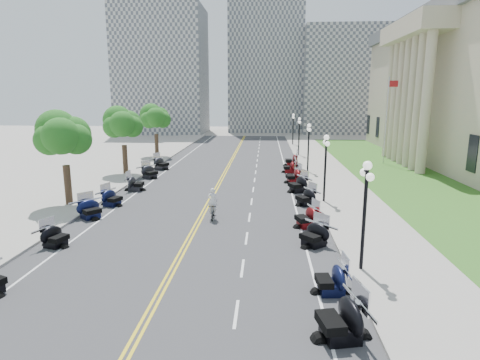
{
  "coord_description": "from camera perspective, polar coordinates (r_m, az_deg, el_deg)",
  "views": [
    {
      "loc": [
        4.19,
        -25.33,
        7.83
      ],
      "look_at": [
        2.42,
        2.42,
        2.0
      ],
      "focal_mm": 30.0,
      "sensor_mm": 36.0,
      "label": 1
    }
  ],
  "objects": [
    {
      "name": "motorcycle_s_8",
      "position": [
        39.8,
        -12.72,
        1.22
      ],
      "size": [
        2.77,
        2.77,
        1.39
      ],
      "primitive_type": null,
      "rotation": [
        0.0,
        0.0,
        0.95
      ],
      "color": "black",
      "rests_on": "road"
    },
    {
      "name": "motorcycle_n_8",
      "position": [
        37.08,
        7.66,
        0.69
      ],
      "size": [
        2.42,
        2.42,
        1.45
      ],
      "primitive_type": null,
      "rotation": [
        0.0,
        0.0,
        -1.39
      ],
      "color": "#590A0C",
      "rests_on": "road"
    },
    {
      "name": "lane_dash_13",
      "position": [
        53.91,
        2.57,
        3.49
      ],
      "size": [
        0.12,
        2.0,
        0.0
      ],
      "primitive_type": "cube",
      "color": "white",
      "rests_on": "road"
    },
    {
      "name": "street_lamp_5",
      "position": [
        65.69,
        7.55,
        7.17
      ],
      "size": [
        0.5,
        1.2,
        4.9
      ],
      "primitive_type": null,
      "color": "black",
      "rests_on": "sidewalk_north"
    },
    {
      "name": "motorcycle_s_7",
      "position": [
        34.86,
        -14.67,
        -0.37
      ],
      "size": [
        1.98,
        1.98,
        1.38
      ],
      "primitive_type": null,
      "rotation": [
        0.0,
        0.0,
        1.58
      ],
      "color": "black",
      "rests_on": "road"
    },
    {
      "name": "motorcycle_s_4",
      "position": [
        23.5,
        -24.84,
        -7.17
      ],
      "size": [
        2.24,
        2.24,
        1.24
      ],
      "primitive_type": null,
      "rotation": [
        0.0,
        0.0,
        1.24
      ],
      "color": "black",
      "rests_on": "road"
    },
    {
      "name": "lane_dash_11",
      "position": [
        46.01,
        2.37,
        2.05
      ],
      "size": [
        0.12,
        2.0,
        0.0
      ],
      "primitive_type": "cube",
      "color": "white",
      "rests_on": "road"
    },
    {
      "name": "bicycle",
      "position": [
        26.07,
        -3.89,
        -4.48
      ],
      "size": [
        0.57,
        1.74,
        1.03
      ],
      "primitive_type": "imported",
      "rotation": [
        0.0,
        0.0,
        0.05
      ],
      "color": "#A51414",
      "rests_on": "road"
    },
    {
      "name": "lane_dash_4",
      "position": [
        19.04,
        0.35,
        -12.4
      ],
      "size": [
        0.12,
        2.0,
        0.0
      ],
      "primitive_type": "cube",
      "color": "white",
      "rests_on": "road"
    },
    {
      "name": "lane_dash_17",
      "position": [
        69.78,
        2.83,
        5.4
      ],
      "size": [
        0.12,
        2.0,
        0.0
      ],
      "primitive_type": "cube",
      "color": "white",
      "rests_on": "road"
    },
    {
      "name": "street_lamp_3",
      "position": [
        41.9,
        9.69,
        4.5
      ],
      "size": [
        0.5,
        1.2,
        4.9
      ],
      "primitive_type": null,
      "color": "black",
      "rests_on": "sidewalk_north"
    },
    {
      "name": "lane_dash_16",
      "position": [
        65.81,
        2.78,
        5.01
      ],
      "size": [
        0.12,
        2.0,
        0.0
      ],
      "primitive_type": "cube",
      "color": "white",
      "rests_on": "road"
    },
    {
      "name": "street_lamp_1",
      "position": [
        18.63,
        17.25,
        -5.01
      ],
      "size": [
        0.5,
        1.2,
        4.9
      ],
      "primitive_type": null,
      "color": "black",
      "rests_on": "sidewalk_north"
    },
    {
      "name": "motorcycle_n_7",
      "position": [
        33.58,
        8.27,
        -0.46
      ],
      "size": [
        2.83,
        2.83,
        1.5
      ],
      "primitive_type": null,
      "rotation": [
        0.0,
        0.0,
        -1.14
      ],
      "color": "black",
      "rests_on": "road"
    },
    {
      "name": "lane_dash_6",
      "position": [
        26.53,
        1.35,
        -5.3
      ],
      "size": [
        0.12,
        2.0,
        0.0
      ],
      "primitive_type": "cube",
      "color": "white",
      "rests_on": "road"
    },
    {
      "name": "street_lamp_2",
      "position": [
        30.12,
        12.02,
        1.58
      ],
      "size": [
        0.5,
        1.2,
        4.9
      ],
      "primitive_type": null,
      "color": "black",
      "rests_on": "sidewalk_north"
    },
    {
      "name": "motorcycle_n_6",
      "position": [
        29.65,
        9.37,
        -2.29
      ],
      "size": [
        2.58,
        2.58,
        1.34
      ],
      "primitive_type": null,
      "rotation": [
        0.0,
        0.0,
        -1.09
      ],
      "color": "black",
      "rests_on": "road"
    },
    {
      "name": "motorcycle_s_6",
      "position": [
        30.55,
        -17.78,
        -2.31
      ],
      "size": [
        2.39,
        2.39,
        1.32
      ],
      "primitive_type": null,
      "rotation": [
        0.0,
        0.0,
        1.24
      ],
      "color": "black",
      "rests_on": "road"
    },
    {
      "name": "sidewalk_north",
      "position": [
        36.72,
        13.46,
        -0.68
      ],
      "size": [
        5.0,
        90.0,
        0.15
      ],
      "primitive_type": "cube",
      "color": "#9E9991",
      "rests_on": "ground"
    },
    {
      "name": "distant_block_b",
      "position": [
        93.61,
        3.67,
        16.21
      ],
      "size": [
        16.0,
        12.0,
        30.0
      ],
      "primitive_type": "cube",
      "color": "gray",
      "rests_on": "ground"
    },
    {
      "name": "lane_dash_14",
      "position": [
        57.87,
        2.65,
        4.07
      ],
      "size": [
        0.12,
        2.0,
        0.0
      ],
      "primitive_type": "cube",
      "color": "white",
      "rests_on": "road"
    },
    {
      "name": "centerline_yellow_a",
      "position": [
        36.44,
        -3.23,
        -0.56
      ],
      "size": [
        0.12,
        90.0,
        0.0
      ],
      "primitive_type": "cube",
      "color": "yellow",
      "rests_on": "road"
    },
    {
      "name": "edge_line_south",
      "position": [
        37.71,
        -12.75,
        -0.42
      ],
      "size": [
        0.12,
        90.0,
        0.0
      ],
      "primitive_type": "cube",
      "color": "white",
      "rests_on": "road"
    },
    {
      "name": "sidewalk_south",
      "position": [
        39.04,
        -18.53,
        -0.24
      ],
      "size": [
        5.0,
        90.0,
        0.15
      ],
      "primitive_type": "cube",
      "color": "#9E9991",
      "rests_on": "ground"
    },
    {
      "name": "motorcycle_n_9",
      "position": [
        42.04,
        7.06,
        1.95
      ],
      "size": [
        1.98,
        1.98,
        1.35
      ],
      "primitive_type": null,
      "rotation": [
        0.0,
        0.0,
        -1.55
      ],
      "color": "#590A0C",
      "rests_on": "road"
    },
    {
      "name": "ground",
      "position": [
        26.85,
        -5.51,
        -5.17
      ],
      "size": [
        160.0,
        160.0,
        0.0
      ],
      "primitive_type": "plane",
      "color": "gray"
    },
    {
      "name": "cyclist_rider",
      "position": [
        25.71,
        -3.94,
        -1.54
      ],
      "size": [
        0.63,
        0.41,
        1.72
      ],
      "primitive_type": "imported",
      "rotation": [
        0.0,
        0.0,
        3.14
      ],
      "color": "silver",
      "rests_on": "bicycle"
    },
    {
      "name": "distant_block_c",
      "position": [
        92.13,
        15.22,
        13.41
      ],
      "size": [
        20.0,
        14.0,
        22.0
      ],
      "primitive_type": "cube",
      "color": "gray",
      "rests_on": "ground"
    },
    {
      "name": "tree_2",
      "position": [
        30.95,
        -23.76,
        5.13
      ],
      "size": [
        4.8,
        4.8,
        9.2
      ],
      "primitive_type": null,
      "color": "#235619",
      "rests_on": "sidewalk_south"
    },
    {
      "name": "motorcycle_n_2",
      "position": [
        14.19,
        14.15,
        -18.4
      ],
      "size": [
        2.61,
        2.61,
        1.54
      ],
      "primitive_type": null,
      "rotation": [
        0.0,
        0.0,
        -1.36
      ],
      "color": "black",
      "rests_on": "road"
    },
    {
      "name": "lawn",
      "position": [
        45.99,
        20.42,
        1.35
      ],
      "size": [
        9.0,
        60.0,
        0.1
      ],
      "primitive_type": "cube",
      "color": "#356023",
      "rests_on": "ground"
    },
    {
      "name": "lane_dash_10",
      "position": [
        42.08,
        2.24,
        1.12
      ],
      "size": [
        0.12,
        2.0,
        0.0
      ],
      "primitive_type": "cube",
      "color": "white",
      "rests_on": "road"
    },
    {
      "name": "lane_dash_7",
      "position": [
        30.37,
        1.66,
        -3.08
      ],
      "size": [
        0.12,
        2.0,
        0.0
      ],
      "primitive_type": "cube",
      "color": "white",
      "rests_on": "road"
    },
    {
      "name": "tree_3",
      "position": [
        41.93,
        -16.27,
        7.16
      ],
      "size": [
        4.8,
        4.8,
        9.2
      ],
      "primitive_type": null,
      "color": "#235619",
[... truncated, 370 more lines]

